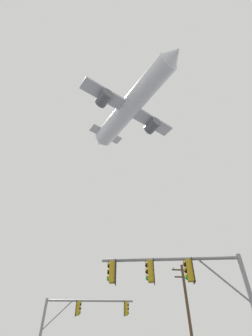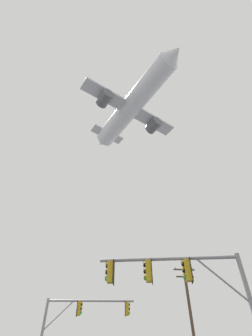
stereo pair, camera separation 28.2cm
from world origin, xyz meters
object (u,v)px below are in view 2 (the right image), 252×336
(utility_pole, at_px, (191,318))
(airplane, at_px, (132,105))
(signal_pole_near, at_px, (184,285))
(signal_pole_far, at_px, (77,320))

(utility_pole, relative_size, airplane, 0.46)
(signal_pole_near, relative_size, signal_pole_far, 0.94)
(signal_pole_near, height_order, signal_pole_far, signal_pole_far)
(airplane, bearing_deg, utility_pole, 1.26)
(signal_pole_far, xyz_separation_m, airplane, (5.08, 4.12, 32.74))
(signal_pole_far, distance_m, airplane, 33.39)
(signal_pole_far, height_order, airplane, airplane)
(signal_pole_near, bearing_deg, airplane, 91.05)
(signal_pole_near, bearing_deg, signal_pole_far, 117.42)
(signal_pole_near, bearing_deg, utility_pole, 72.17)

